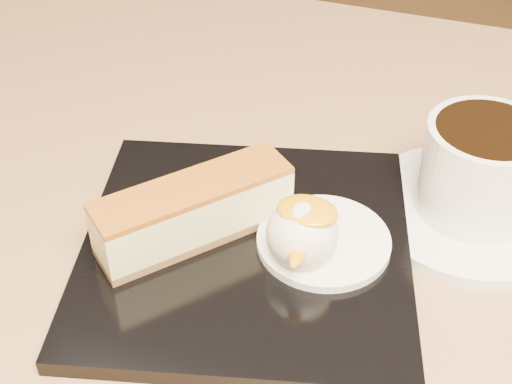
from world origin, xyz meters
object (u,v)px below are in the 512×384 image
at_px(ice_cream_scoop, 302,234).
at_px(coffee_cup, 484,168).
at_px(cheesecake, 194,211).
at_px(dessert_plate, 246,248).
at_px(saucer, 470,211).
at_px(table, 192,362).

xyz_separation_m(ice_cream_scoop, coffee_cup, (0.10, 0.10, 0.01)).
bearing_deg(coffee_cup, ice_cream_scoop, -136.86).
relative_size(cheesecake, coffee_cup, 1.14).
distance_m(dessert_plate, cheesecake, 0.04).
distance_m(dessert_plate, ice_cream_scoop, 0.05).
height_order(saucer, coffee_cup, coffee_cup).
relative_size(table, dessert_plate, 3.64).
bearing_deg(coffee_cup, saucer, 180.00).
relative_size(dessert_plate, coffee_cup, 1.99).
distance_m(cheesecake, ice_cream_scoop, 0.08).
bearing_deg(dessert_plate, ice_cream_scoop, -7.13).
height_order(table, ice_cream_scoop, ice_cream_scoop).
xyz_separation_m(table, coffee_cup, (0.20, 0.08, 0.20)).
relative_size(dessert_plate, cheesecake, 1.75).
xyz_separation_m(dessert_plate, saucer, (0.14, 0.09, -0.00)).
bearing_deg(cheesecake, table, 95.41).
bearing_deg(saucer, table, -156.76).
distance_m(table, saucer, 0.27).
bearing_deg(ice_cream_scoop, cheesecake, 180.00).
height_order(table, dessert_plate, dessert_plate).
relative_size(table, ice_cream_scoop, 17.13).
height_order(cheesecake, coffee_cup, coffee_cup).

